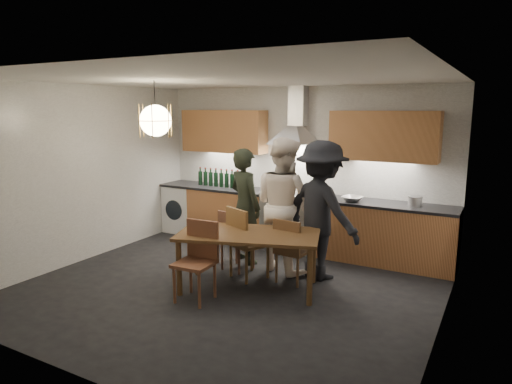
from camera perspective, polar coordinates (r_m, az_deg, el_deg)
The scene contains 17 objects.
ground at distance 5.94m, azimuth -3.53°, elevation -11.92°, with size 5.00×5.00×0.00m, color black.
room_shell at distance 5.52m, azimuth -3.73°, elevation 4.69°, with size 5.02×4.52×2.61m.
counter_run at distance 7.42m, azimuth 4.70°, elevation -3.67°, with size 5.00×0.62×0.90m.
range_stove at distance 7.43m, azimuth 4.51°, elevation -3.72°, with size 0.90×0.60×0.92m.
wall_fixtures at distance 7.33m, azimuth 5.07°, elevation 7.41°, with size 4.30×0.54×1.10m.
pendant_lamp at distance 6.02m, azimuth -12.44°, elevation 8.70°, with size 0.43×0.43×0.70m.
dining_table at distance 5.71m, azimuth -0.94°, elevation -5.94°, with size 1.92×1.37×0.73m.
chair_back_left at distance 6.39m, azimuth -2.78°, elevation -5.61°, with size 0.45×0.45×0.86m.
chair_back_mid at distance 6.06m, azimuth -1.55°, elevation -5.83°, with size 0.58×0.58×0.98m.
chair_back_right at distance 5.94m, azimuth 4.29°, elevation -6.85°, with size 0.42×0.42×0.86m.
chair_front at distance 5.52m, azimuth -7.23°, elevation -7.80°, with size 0.45×0.45×0.94m.
person_left at distance 6.68m, azimuth -1.38°, elevation -1.76°, with size 0.62×0.40×1.69m, color black.
person_mid at distance 6.34m, azimuth 3.46°, elevation -1.60°, with size 0.91×0.71×1.87m, color white.
person_right at distance 6.10m, azimuth 8.16°, elevation -2.29°, with size 1.19×0.69×1.85m, color black.
mixing_bowl at distance 6.89m, azimuth 11.95°, elevation -0.83°, with size 0.30×0.30×0.07m, color silver.
stock_pot at distance 6.77m, azimuth 19.26°, elevation -1.13°, with size 0.19×0.19×0.14m, color silver.
wine_bottles at distance 7.97m, azimuth -4.37°, elevation 1.77°, with size 0.97×0.08×0.31m.
Camera 1 is at (2.97, -4.62, 2.27)m, focal length 32.00 mm.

